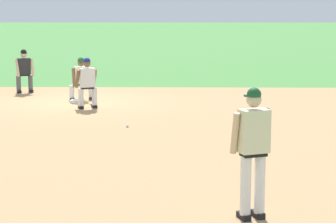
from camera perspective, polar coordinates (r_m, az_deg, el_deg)
name	(u,v)px	position (r m, az deg, el deg)	size (l,w,h in m)	color
ground_plane	(77,103)	(20.00, -7.90, 0.77)	(160.00, 160.00, 0.00)	#47843D
infield_dirt_patch	(133,139)	(14.52, -3.10, -2.44)	(18.00, 18.00, 0.01)	tan
first_base_bag	(77,101)	(19.99, -7.90, 0.89)	(0.38, 0.38, 0.09)	white
baseball	(127,126)	(15.92, -3.56, -1.26)	(0.07, 0.07, 0.07)	white
pitcher	(253,145)	(9.12, 7.43, -2.89)	(0.81, 0.60, 1.86)	black
first_baseman	(82,77)	(20.34, -7.48, 3.00)	(0.85, 0.94, 1.34)	black
baserunner	(87,81)	(18.77, -7.04, 2.66)	(0.59, 0.67, 1.46)	black
umpire	(24,69)	(22.44, -12.41, 3.62)	(0.60, 0.67, 1.46)	black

